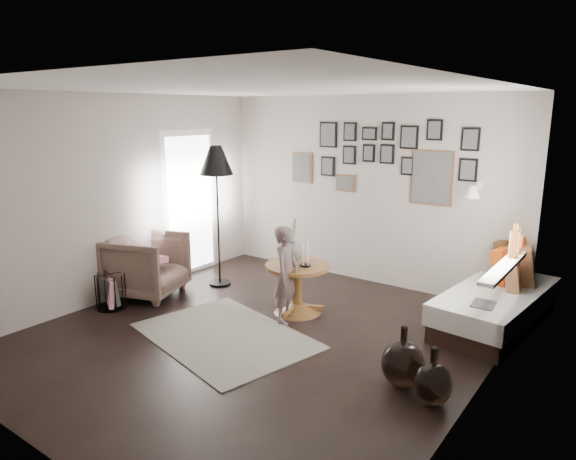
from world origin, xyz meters
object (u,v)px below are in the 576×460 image
Objects in this scene: armchair at (146,265)px; magazine_basket at (111,291)px; floor_lamp at (216,166)px; daybed at (498,299)px; demijohn_large at (402,364)px; pedestal_table at (297,290)px; vase at (293,249)px; demijohn_small at (432,383)px; child at (286,275)px.

armchair is 0.60m from magazine_basket.
floor_lamp reaches higher than armchair.
daybed is 1.95m from demijohn_large.
pedestal_table is 0.50m from vase.
daybed is 2.04m from demijohn_small.
child reaches higher than daybed.
vase is at bearing 154.66° from demijohn_small.
magazine_basket is at bearing -108.61° from floor_lamp.
daybed is at bearing 80.52° from demijohn_large.
demijohn_large is (1.81, -0.89, -0.55)m from vase.
demijohn_large is at bearing -112.83° from armchair.
daybed reaches higher than demijohn_large.
child is (2.00, 0.37, 0.15)m from armchair.
magazine_basket is 4.01m from demijohn_small.
daybed reaches higher than demijohn_small.
demijohn_small is at bearing -83.97° from daybed.
child reaches higher than magazine_basket.
demijohn_small reaches higher than magazine_basket.
vase is 0.61× the size of armchair.
demijohn_small is at bearing -123.83° from child.
demijohn_large is at bearing -93.40° from daybed.
vase is at bearing 153.87° from demijohn_large.
floor_lamp is 3.45× the size of demijohn_large.
pedestal_table is 0.41m from child.
floor_lamp reaches higher than demijohn_large.
demijohn_large reaches higher than magazine_basket.
armchair reaches higher than magazine_basket.
demijohn_large is (1.73, -0.87, -0.06)m from pedestal_table.
vase reaches higher than magazine_basket.
vase reaches higher than armchair.
demijohn_small is at bearing -18.65° from floor_lamp.
daybed is 3.87m from floor_lamp.
floor_lamp is 3.67m from demijohn_large.
vase is (-0.08, 0.02, 0.49)m from pedestal_table.
demijohn_small is (3.52, -1.19, -1.48)m from floor_lamp.
demijohn_large is at bearing -18.45° from floor_lamp.
armchair is 4.02m from demijohn_small.
pedestal_table is at bearing 32.32° from magazine_basket.
daybed is at bearing 29.75° from magazine_basket.
child is (-2.00, -1.35, 0.27)m from daybed.
child reaches higher than armchair.
floor_lamp is (-3.52, -0.85, 1.37)m from daybed.
armchair is at bearing -159.80° from vase.
magazine_basket is 0.86× the size of demijohn_small.
pedestal_table reaches higher than demijohn_large.
armchair reaches higher than pedestal_table.
pedestal_table is 2.28m from demijohn_small.
floor_lamp is 3.79× the size of demijohn_small.
vase is 2.32m from magazine_basket.
demijohn_large reaches higher than demijohn_small.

